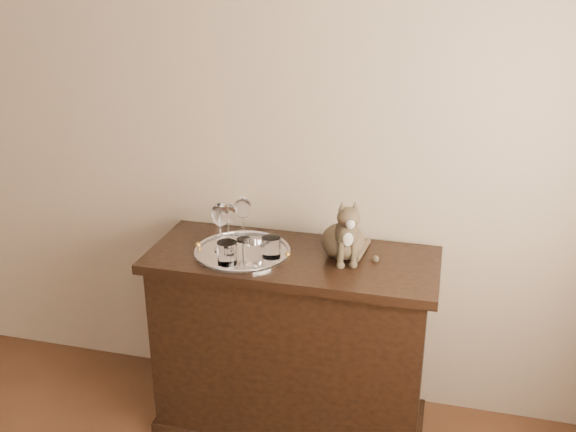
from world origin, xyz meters
name	(u,v)px	position (x,y,z in m)	size (l,w,h in m)	color
wall_back	(180,112)	(0.00, 2.25, 1.35)	(4.00, 0.10, 2.70)	#C4B093
sideboard	(292,344)	(0.60, 1.94, 0.42)	(1.20, 0.50, 0.85)	black
tray	(242,252)	(0.39, 1.91, 0.85)	(0.40, 0.40, 0.01)	silver
wine_glass_a	(229,224)	(0.31, 1.98, 0.95)	(0.07, 0.07, 0.18)	white
wine_glass_b	(243,219)	(0.36, 2.03, 0.96)	(0.07, 0.07, 0.20)	silver
wine_glass_c	(221,227)	(0.31, 1.90, 0.96)	(0.08, 0.08, 0.21)	silver
tumbler_a	(252,252)	(0.47, 1.82, 0.90)	(0.08, 0.08, 0.09)	white
tumbler_b	(227,253)	(0.37, 1.79, 0.90)	(0.08, 0.08, 0.09)	white
tumbler_c	(271,247)	(0.52, 1.89, 0.90)	(0.08, 0.08, 0.09)	white
cat	(344,225)	(0.80, 1.98, 0.99)	(0.27, 0.25, 0.27)	#4B3B2C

